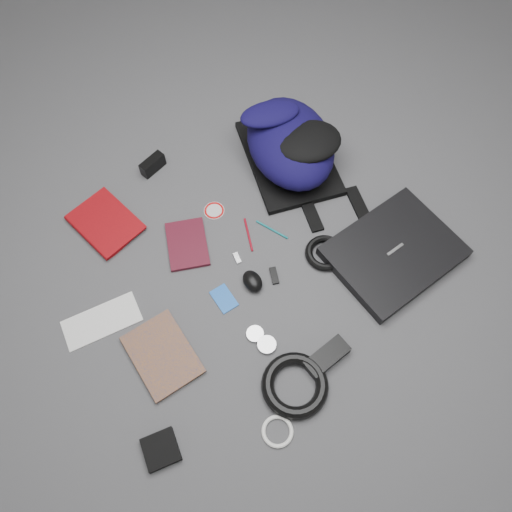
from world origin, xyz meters
TOP-DOWN VIEW (x-y plane):
  - ground at (0.00, 0.00)m, footprint 4.00×4.00m
  - backpack at (0.33, 0.26)m, footprint 0.44×0.53m
  - laptop at (0.38, -0.25)m, footprint 0.41×0.32m
  - textbook_red at (-0.43, 0.38)m, footprint 0.21×0.26m
  - comic_book at (-0.50, -0.10)m, footprint 0.17×0.24m
  - envelope at (-0.51, 0.10)m, footprint 0.25×0.14m
  - dvd_case at (-0.16, 0.17)m, footprint 0.19×0.22m
  - compact_camera at (-0.09, 0.51)m, footprint 0.10×0.06m
  - sticker_disc at (-0.01, 0.24)m, footprint 0.09×0.09m
  - pen_teal at (0.11, 0.06)m, footprint 0.05×0.12m
  - pen_red at (0.03, 0.09)m, footprint 0.06×0.12m
  - id_badge at (-0.16, -0.06)m, footprint 0.06×0.09m
  - usb_black at (0.01, -0.09)m, footprint 0.04×0.06m
  - usb_silver at (-0.05, 0.04)m, footprint 0.02×0.04m
  - mouse at (-0.06, -0.07)m, footprint 0.06×0.08m
  - headphone_left at (-0.15, -0.21)m, footprint 0.06×0.06m
  - headphone_right at (-0.14, -0.26)m, footprint 0.06×0.06m
  - cable_coil at (0.19, -0.12)m, footprint 0.16×0.16m
  - power_brick at (-0.02, -0.39)m, footprint 0.14×0.07m
  - power_cord_coil at (-0.15, -0.40)m, footprint 0.26×0.26m
  - pouch at (-0.55, -0.33)m, footprint 0.11×0.11m
  - white_cable_coil at (-0.26, -0.48)m, footprint 0.11×0.11m

SIDE VIEW (x-z plane):
  - ground at x=0.00m, z-range 0.00..0.00m
  - sticker_disc at x=-0.01m, z-range 0.00..0.00m
  - id_badge at x=-0.16m, z-range 0.00..0.00m
  - envelope at x=-0.51m, z-range 0.00..0.00m
  - pen_teal at x=0.11m, z-range 0.00..0.01m
  - pen_red at x=0.03m, z-range 0.00..0.01m
  - usb_silver at x=-0.05m, z-range 0.00..0.01m
  - usb_black at x=0.01m, z-range 0.00..0.01m
  - white_cable_coil at x=-0.26m, z-range 0.00..0.01m
  - headphone_left at x=-0.15m, z-range 0.00..0.01m
  - headphone_right at x=-0.14m, z-range 0.00..0.01m
  - dvd_case at x=-0.16m, z-range 0.00..0.01m
  - comic_book at x=-0.50m, z-range 0.00..0.02m
  - pouch at x=-0.55m, z-range 0.00..0.02m
  - textbook_red at x=-0.43m, z-range 0.00..0.03m
  - cable_coil at x=0.19m, z-range 0.00..0.03m
  - power_brick at x=-0.02m, z-range 0.00..0.03m
  - power_cord_coil at x=-0.15m, z-range 0.00..0.04m
  - laptop at x=0.38m, z-range 0.00..0.04m
  - mouse at x=-0.06m, z-range 0.00..0.04m
  - compact_camera at x=-0.09m, z-range 0.00..0.05m
  - backpack at x=0.33m, z-range 0.00..0.19m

